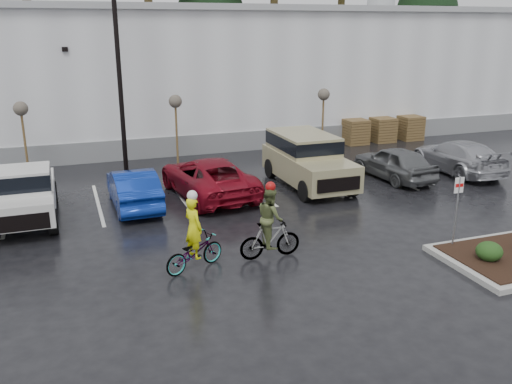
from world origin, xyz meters
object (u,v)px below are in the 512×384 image
object	(u,v)px
pickup_white	(22,191)
car_blue	(133,188)
lamppost	(117,39)
pallet_stack_a	(355,132)
car_grey	(394,163)
pallet_stack_c	(410,128)
car_red	(208,177)
cyclist_hivis	(194,245)
pallet_stack_b	(382,130)
sapling_mid	(175,105)
sapling_east	(324,98)
suv_tan	(309,161)
fire_lane_sign	(457,204)
cyclist_olive	(270,230)
car_far_silver	(458,156)
sapling_west	(21,113)

from	to	relation	value
pickup_white	car_blue	world-z (taller)	pickup_white
lamppost	pallet_stack_a	distance (m)	13.61
car_blue	car_grey	xyz separation A→B (m)	(10.79, -0.00, 0.01)
pallet_stack_c	pickup_white	size ratio (longest dim) A/B	0.26
pallet_stack_c	car_red	size ratio (longest dim) A/B	0.25
pallet_stack_a	cyclist_hivis	size ratio (longest dim) A/B	0.62
lamppost	pallet_stack_b	bearing A→B (deg)	8.02
sapling_mid	car_grey	distance (m)	10.04
car_grey	pallet_stack_c	bearing A→B (deg)	-133.37
car_red	sapling_mid	bearing A→B (deg)	-96.02
lamppost	pickup_white	distance (m)	7.76
sapling_east	suv_tan	size ratio (longest dim) A/B	0.63
sapling_mid	car_blue	xyz separation A→B (m)	(-2.79, -5.73, -2.04)
fire_lane_sign	cyclist_hivis	bearing A→B (deg)	170.05
car_red	suv_tan	distance (m)	4.15
car_red	cyclist_olive	bearing A→B (deg)	84.86
pallet_stack_c	car_red	xyz separation A→B (m)	(-13.47, -6.37, 0.06)
sapling_east	suv_tan	world-z (taller)	sapling_east
sapling_east	fire_lane_sign	xyz separation A→B (m)	(-2.20, -12.80, -1.32)
car_red	cyclist_hivis	distance (m)	6.48
sapling_east	car_grey	distance (m)	6.10
car_far_silver	sapling_mid	bearing A→B (deg)	-25.21
car_red	car_blue	bearing A→B (deg)	0.97
suv_tan	car_red	bearing A→B (deg)	178.63
sapling_east	pallet_stack_a	size ratio (longest dim) A/B	2.37
sapling_east	cyclist_olive	distance (m)	13.78
sapling_east	pallet_stack_c	world-z (taller)	sapling_east
sapling_east	fire_lane_sign	world-z (taller)	sapling_east
sapling_east	car_grey	xyz separation A→B (m)	(0.49, -5.73, -2.03)
car_grey	cyclist_olive	distance (m)	9.73
sapling_mid	car_grey	world-z (taller)	sapling_mid
car_grey	cyclist_olive	world-z (taller)	cyclist_olive
car_red	suv_tan	world-z (taller)	suv_tan
pallet_stack_a	pallet_stack_c	bearing A→B (deg)	0.00
fire_lane_sign	sapling_mid	bearing A→B (deg)	112.49
car_blue	cyclist_hivis	xyz separation A→B (m)	(0.80, -5.79, -0.01)
pallet_stack_b	cyclist_hivis	world-z (taller)	cyclist_hivis
car_blue	cyclist_olive	distance (m)	6.48
fire_lane_sign	car_far_silver	world-z (taller)	fire_lane_sign
fire_lane_sign	car_blue	distance (m)	10.77
cyclist_hivis	sapling_west	bearing A→B (deg)	-2.29
pallet_stack_b	pickup_white	bearing A→B (deg)	-159.49
sapling_mid	car_far_silver	world-z (taller)	sapling_mid
car_blue	sapling_east	bearing A→B (deg)	-151.97
cyclist_hivis	pallet_stack_c	bearing A→B (deg)	-74.70
car_far_silver	car_blue	bearing A→B (deg)	1.85
fire_lane_sign	cyclist_olive	size ratio (longest dim) A/B	1.00
pallet_stack_a	sapling_west	bearing A→B (deg)	-176.53
sapling_west	pallet_stack_a	distance (m)	16.66
lamppost	sapling_mid	xyz separation A→B (m)	(2.50, 1.00, -2.96)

